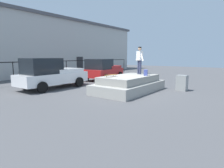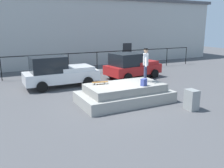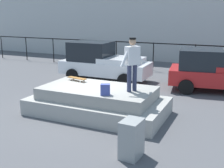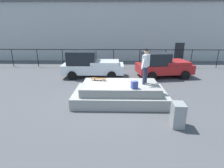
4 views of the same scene
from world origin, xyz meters
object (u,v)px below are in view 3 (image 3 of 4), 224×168
(skateboarder, at_px, (132,61))
(skateboard, at_px, (77,78))
(backpack, at_px, (105,89))
(car_white_pickup_near, at_px, (102,62))
(car_red_pickup_mid, at_px, (213,71))
(utility_box, at_px, (132,139))

(skateboarder, distance_m, skateboard, 2.54)
(backpack, bearing_deg, car_white_pickup_near, 96.29)
(skateboarder, distance_m, car_red_pickup_mid, 5.25)
(skateboard, bearing_deg, backpack, -34.75)
(car_white_pickup_near, xyz_separation_m, car_red_pickup_mid, (5.39, 0.19, -0.04))
(backpack, distance_m, car_red_pickup_mid, 6.08)
(backpack, xyz_separation_m, car_white_pickup_near, (-2.76, 5.28, -0.16))
(skateboard, relative_size, car_white_pickup_near, 0.18)
(utility_box, bearing_deg, skateboard, 142.26)
(car_red_pickup_mid, relative_size, utility_box, 4.53)
(car_red_pickup_mid, xyz_separation_m, utility_box, (-1.14, -7.13, -0.44))
(skateboarder, bearing_deg, skateboard, 168.58)
(car_white_pickup_near, relative_size, car_red_pickup_mid, 1.08)
(car_white_pickup_near, height_order, car_red_pickup_mid, car_white_pickup_near)
(car_red_pickup_mid, distance_m, utility_box, 7.23)
(skateboarder, xyz_separation_m, car_white_pickup_near, (-3.34, 4.54, -0.97))
(skateboarder, height_order, backpack, skateboarder)
(car_white_pickup_near, bearing_deg, skateboarder, -53.61)
(skateboard, xyz_separation_m, backpack, (1.75, -1.22, 0.07))
(skateboarder, relative_size, car_red_pickup_mid, 0.40)
(utility_box, bearing_deg, car_red_pickup_mid, 84.73)
(skateboard, height_order, car_white_pickup_near, car_white_pickup_near)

